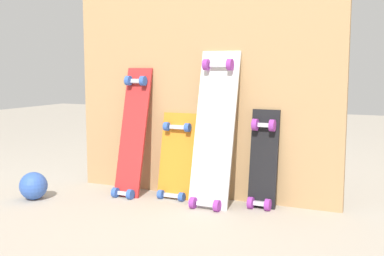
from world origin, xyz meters
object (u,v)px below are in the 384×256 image
(skateboard_red, at_px, (132,137))
(skateboard_orange, at_px, (177,161))
(skateboard_black, at_px, (263,164))
(rubber_ball, at_px, (33,186))
(skateboard_white, at_px, (214,134))

(skateboard_red, xyz_separation_m, skateboard_orange, (0.29, 0.05, -0.14))
(skateboard_orange, height_order, skateboard_black, skateboard_black)
(skateboard_black, bearing_deg, rubber_ball, -161.92)
(skateboard_red, relative_size, rubber_ball, 5.14)
(skateboard_white, bearing_deg, rubber_ball, -160.69)
(skateboard_black, bearing_deg, skateboard_white, -166.63)
(skateboard_orange, distance_m, skateboard_black, 0.54)
(skateboard_orange, bearing_deg, skateboard_red, -170.67)
(skateboard_white, xyz_separation_m, rubber_ball, (-1.03, -0.36, -0.33))
(skateboard_red, bearing_deg, rubber_ball, -142.38)
(skateboard_red, height_order, skateboard_black, skateboard_red)
(skateboard_orange, bearing_deg, rubber_ball, -151.50)
(skateboard_orange, bearing_deg, skateboard_black, 1.28)
(skateboard_orange, height_order, skateboard_white, skateboard_white)
(skateboard_red, bearing_deg, skateboard_white, -0.66)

